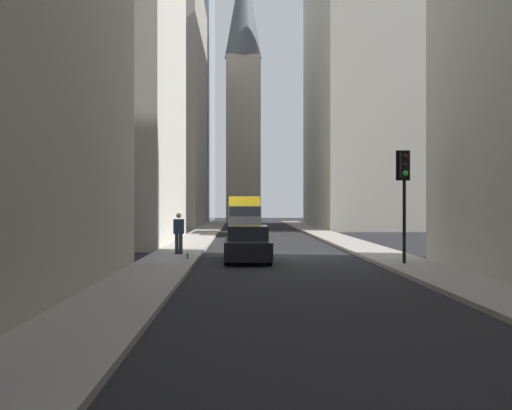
# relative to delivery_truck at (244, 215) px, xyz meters

# --- Properties ---
(ground_plane) EXTENTS (135.00, 135.00, 0.00)m
(ground_plane) POSITION_rel_delivery_truck_xyz_m (-16.61, -1.40, -1.46)
(ground_plane) COLOR black
(sidewalk_right) EXTENTS (90.00, 2.20, 0.14)m
(sidewalk_right) POSITION_rel_delivery_truck_xyz_m (-16.61, 3.10, -1.39)
(sidewalk_right) COLOR gray
(sidewalk_right) RESTS_ON ground_plane
(sidewalk_left) EXTENTS (90.00, 2.20, 0.14)m
(sidewalk_left) POSITION_rel_delivery_truck_xyz_m (-16.61, -5.90, -1.39)
(sidewalk_left) COLOR gray
(sidewalk_left) RESTS_ON ground_plane
(building_left_far) EXTENTS (19.27, 10.00, 29.77)m
(building_left_far) POSITION_rel_delivery_truck_xyz_m (13.33, -12.00, 13.42)
(building_left_far) COLOR #B7B2A5
(building_left_far) RESTS_ON ground_plane
(building_right_far) EXTENTS (17.37, 10.00, 24.00)m
(building_right_far) POSITION_rel_delivery_truck_xyz_m (15.38, 9.20, 10.54)
(building_right_far) COLOR gray
(building_right_far) RESTS_ON ground_plane
(building_right_midfar) EXTENTS (13.54, 10.00, 20.75)m
(building_right_midfar) POSITION_rel_delivery_truck_xyz_m (-7.91, 9.20, 8.92)
(building_right_midfar) COLOR #B7B2A5
(building_right_midfar) RESTS_ON ground_plane
(church_spire) EXTENTS (4.51, 4.51, 32.95)m
(church_spire) POSITION_rel_delivery_truck_xyz_m (26.13, -0.05, 15.78)
(church_spire) COLOR #B7B2A5
(church_spire) RESTS_ON ground_plane
(delivery_truck) EXTENTS (6.46, 2.25, 2.84)m
(delivery_truck) POSITION_rel_delivery_truck_xyz_m (0.00, 0.00, 0.00)
(delivery_truck) COLOR yellow
(delivery_truck) RESTS_ON ground_plane
(sedan_black) EXTENTS (4.30, 1.78, 1.42)m
(sedan_black) POSITION_rel_delivery_truck_xyz_m (-18.70, -0.00, -0.80)
(sedan_black) COLOR black
(sedan_black) RESTS_ON ground_plane
(traffic_light_foreground) EXTENTS (0.43, 0.52, 4.10)m
(traffic_light_foreground) POSITION_rel_delivery_truck_xyz_m (-20.93, -5.64, 1.70)
(traffic_light_foreground) COLOR black
(traffic_light_foreground) RESTS_ON sidewalk_left
(pedestrian) EXTENTS (0.26, 0.44, 1.76)m
(pedestrian) POSITION_rel_delivery_truck_xyz_m (-17.08, 2.93, -0.36)
(pedestrian) COLOR #33333D
(pedestrian) RESTS_ON sidewalk_right
(discarded_bottle) EXTENTS (0.07, 0.07, 0.27)m
(discarded_bottle) POSITION_rel_delivery_truck_xyz_m (-19.16, 2.36, -1.21)
(discarded_bottle) COLOR #236033
(discarded_bottle) RESTS_ON sidewalk_right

